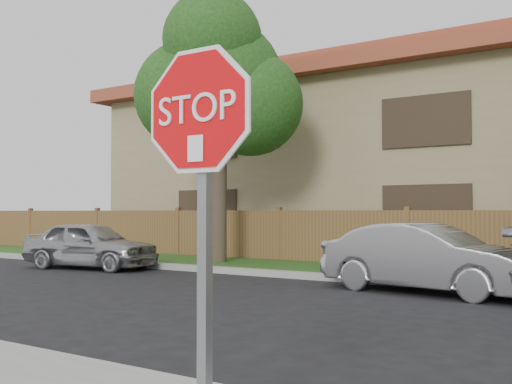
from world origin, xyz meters
The scene contains 4 objects.
tree_left centered at (-8.98, 9.57, 5.22)m, with size 4.80×3.90×7.78m.
stop_sign centered at (-0.77, -1.48, 1.83)m, with size 1.01×0.13×2.55m.
sedan_far_left centered at (-11.45, 7.08, 0.66)m, with size 1.55×3.85×1.31m, color #A7A8AC.
sedan_left centered at (-2.19, 7.28, 0.67)m, with size 1.42×4.08×1.35m, color #A0A0A4.
Camera 1 is at (1.37, -4.15, 1.57)m, focal length 42.00 mm.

